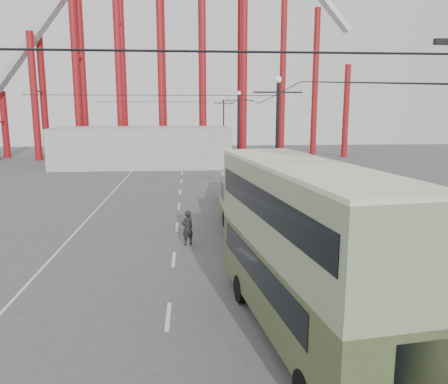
{
  "coord_description": "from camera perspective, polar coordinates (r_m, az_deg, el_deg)",
  "views": [
    {
      "loc": [
        -0.19,
        -10.43,
        7.15
      ],
      "look_at": [
        1.6,
        11.66,
        3.0
      ],
      "focal_mm": 35.0,
      "sensor_mm": 36.0,
      "label": 1
    }
  ],
  "objects": [
    {
      "name": "fairground_shed",
      "position": [
        57.91,
        -10.42,
        5.83
      ],
      "size": [
        22.0,
        10.0,
        5.0
      ],
      "primitive_type": "cube",
      "color": "#9C9C97",
      "rests_on": "ground"
    },
    {
      "name": "pedestrian",
      "position": [
        23.58,
        -4.78,
        -4.67
      ],
      "size": [
        0.83,
        0.78,
        1.9
      ],
      "primitive_type": "imported",
      "rotation": [
        0.0,
        0.0,
        3.77
      ],
      "color": "black",
      "rests_on": "ground"
    },
    {
      "name": "lamp_post_far",
      "position": [
        50.82,
        1.94,
        7.81
      ],
      "size": [
        3.2,
        0.44,
        9.32
      ],
      "color": "black",
      "rests_on": "ground"
    },
    {
      "name": "single_decker_green",
      "position": [
        23.79,
        4.04,
        -2.43
      ],
      "size": [
        3.1,
        11.35,
        3.18
      ],
      "rotation": [
        0.0,
        0.0,
        0.05
      ],
      "color": "gray",
      "rests_on": "ground"
    },
    {
      "name": "double_decker_bus",
      "position": [
        13.74,
        10.12,
        -6.56
      ],
      "size": [
        4.01,
        10.68,
        5.6
      ],
      "rotation": [
        0.0,
        0.0,
        0.14
      ],
      "color": "#3A4826",
      "rests_on": "ground"
    },
    {
      "name": "road_markings",
      "position": [
        30.97,
        -5.74,
        -2.78
      ],
      "size": [
        12.52,
        120.0,
        0.01
      ],
      "color": "silver",
      "rests_on": "ground"
    },
    {
      "name": "lamp_post_distant",
      "position": [
        72.7,
        -0.05,
        8.66
      ],
      "size": [
        3.2,
        0.44,
        9.32
      ],
      "color": "black",
      "rests_on": "ground"
    },
    {
      "name": "lamp_post_mid",
      "position": [
        29.12,
        6.9,
        5.66
      ],
      "size": [
        3.2,
        0.44,
        9.32
      ],
      "color": "black",
      "rests_on": "ground"
    },
    {
      "name": "single_decker_cream",
      "position": [
        33.57,
        2.16,
        1.06
      ],
      "size": [
        3.09,
        9.21,
        2.81
      ],
      "rotation": [
        0.0,
        0.0,
        -0.09
      ],
      "color": "beige",
      "rests_on": "ground"
    }
  ]
}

